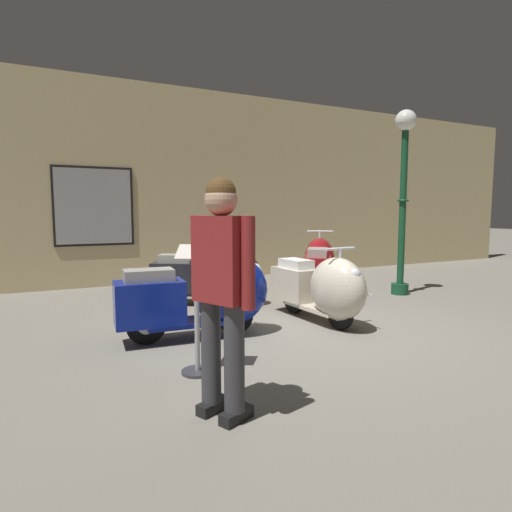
% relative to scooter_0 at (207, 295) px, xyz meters
% --- Properties ---
extents(ground_plane, '(60.00, 60.00, 0.00)m').
position_rel_scooter_0_xyz_m(ground_plane, '(1.18, -0.26, -0.47)').
color(ground_plane, slate).
extents(showroom_back_wall, '(18.00, 0.24, 3.78)m').
position_rel_scooter_0_xyz_m(showroom_back_wall, '(1.17, 3.93, 1.42)').
color(showroom_back_wall, '#CCB784').
rests_on(showroom_back_wall, ground).
extents(scooter_0, '(1.71, 0.60, 1.03)m').
position_rel_scooter_0_xyz_m(scooter_0, '(0.00, 0.00, 0.00)').
color(scooter_0, black).
rests_on(scooter_0, ground).
extents(scooter_1, '(1.61, 1.19, 0.98)m').
position_rel_scooter_0_xyz_m(scooter_1, '(0.65, 1.49, -0.02)').
color(scooter_1, black).
rests_on(scooter_1, ground).
extents(scooter_2, '(0.57, 1.62, 0.97)m').
position_rel_scooter_0_xyz_m(scooter_2, '(1.49, -0.08, -0.03)').
color(scooter_2, black).
rests_on(scooter_2, ground).
extents(scooter_3, '(1.41, 1.66, 1.04)m').
position_rel_scooter_0_xyz_m(scooter_3, '(2.67, 1.74, 0.01)').
color(scooter_3, black).
rests_on(scooter_3, ground).
extents(lamppost, '(0.34, 0.34, 3.02)m').
position_rel_scooter_0_xyz_m(lamppost, '(3.73, 0.89, 1.40)').
color(lamppost, '#144728').
rests_on(lamppost, ground).
extents(visitor_0, '(0.36, 0.50, 1.61)m').
position_rel_scooter_0_xyz_m(visitor_0, '(-0.53, -1.79, 0.46)').
color(visitor_0, black).
rests_on(visitor_0, ground).
extents(info_stanchion, '(0.39, 0.35, 1.10)m').
position_rel_scooter_0_xyz_m(info_stanchion, '(-0.43, -0.96, -0.01)').
color(info_stanchion, '#333338').
rests_on(info_stanchion, ground).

